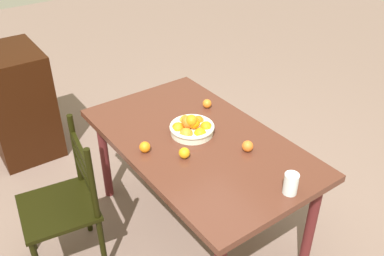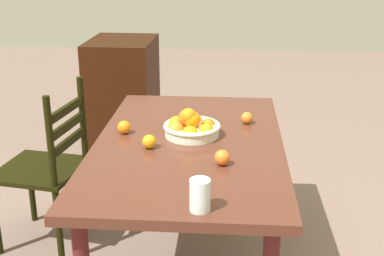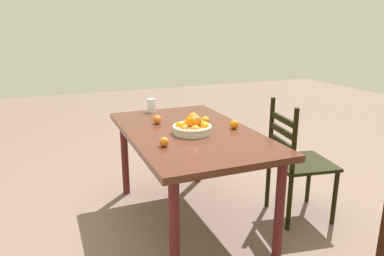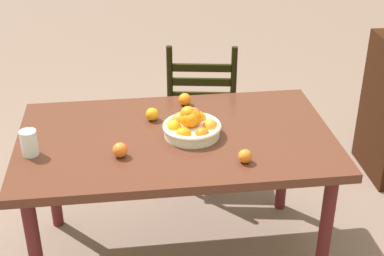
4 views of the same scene
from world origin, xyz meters
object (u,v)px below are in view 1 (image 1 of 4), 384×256
(fruit_bowl, at_px, (192,127))
(orange_loose_0, at_px, (184,153))
(dining_table, at_px, (198,150))
(orange_loose_1, at_px, (207,104))
(cabinet, at_px, (18,103))
(orange_loose_2, at_px, (248,146))
(drinking_glass, at_px, (291,184))
(orange_loose_3, at_px, (145,147))
(chair_near_window, at_px, (66,204))

(fruit_bowl, height_order, orange_loose_0, fruit_bowl)
(dining_table, height_order, orange_loose_1, orange_loose_1)
(orange_loose_0, bearing_deg, cabinet, 15.57)
(orange_loose_2, bearing_deg, fruit_bowl, 25.12)
(orange_loose_1, relative_size, drinking_glass, 0.52)
(fruit_bowl, distance_m, orange_loose_3, 0.34)
(chair_near_window, distance_m, cabinet, 1.43)
(orange_loose_0, bearing_deg, dining_table, -59.85)
(dining_table, xyz_separation_m, cabinet, (1.66, 0.67, -0.20))
(orange_loose_3, bearing_deg, orange_loose_0, -139.90)
(dining_table, relative_size, chair_near_window, 1.61)
(chair_near_window, distance_m, drinking_glass, 1.34)
(cabinet, bearing_deg, orange_loose_2, -155.34)
(cabinet, height_order, orange_loose_3, cabinet)
(cabinet, height_order, orange_loose_0, cabinet)
(orange_loose_1, distance_m, orange_loose_2, 0.56)
(cabinet, bearing_deg, drinking_glass, -160.61)
(orange_loose_1, bearing_deg, dining_table, 134.49)
(drinking_glass, bearing_deg, dining_table, 7.96)
(orange_loose_3, bearing_deg, dining_table, -103.88)
(chair_near_window, relative_size, orange_loose_1, 15.23)
(cabinet, relative_size, fruit_bowl, 3.26)
(orange_loose_1, relative_size, orange_loose_2, 0.91)
(chair_near_window, distance_m, orange_loose_0, 0.79)
(dining_table, xyz_separation_m, orange_loose_1, (0.28, -0.29, 0.11))
(orange_loose_2, relative_size, drinking_glass, 0.57)
(orange_loose_2, bearing_deg, drinking_glass, 170.07)
(chair_near_window, height_order, drinking_glass, chair_near_window)
(dining_table, height_order, chair_near_window, chair_near_window)
(dining_table, bearing_deg, drinking_glass, -172.04)
(cabinet, bearing_deg, dining_table, -156.78)
(orange_loose_0, distance_m, drinking_glass, 0.63)
(cabinet, relative_size, orange_loose_2, 13.62)
(dining_table, height_order, fruit_bowl, fruit_bowl)
(orange_loose_2, height_order, drinking_glass, drinking_glass)
(dining_table, xyz_separation_m, fruit_bowl, (0.08, -0.00, 0.13))
(dining_table, height_order, orange_loose_0, orange_loose_0)
(fruit_bowl, bearing_deg, cabinet, 22.97)
(fruit_bowl, bearing_deg, orange_loose_2, -154.88)
(cabinet, height_order, fruit_bowl, cabinet)
(chair_near_window, xyz_separation_m, orange_loose_3, (-0.16, -0.48, 0.32))
(drinking_glass, bearing_deg, chair_near_window, 44.56)
(dining_table, distance_m, orange_loose_1, 0.41)
(orange_loose_2, bearing_deg, orange_loose_0, 64.08)
(orange_loose_2, bearing_deg, cabinet, 23.36)
(orange_loose_2, bearing_deg, chair_near_window, 62.25)
(cabinet, xyz_separation_m, orange_loose_2, (-1.93, -0.83, 0.32))
(drinking_glass, bearing_deg, orange_loose_3, 29.43)
(chair_near_window, height_order, orange_loose_1, chair_near_window)
(drinking_glass, bearing_deg, cabinet, 18.08)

